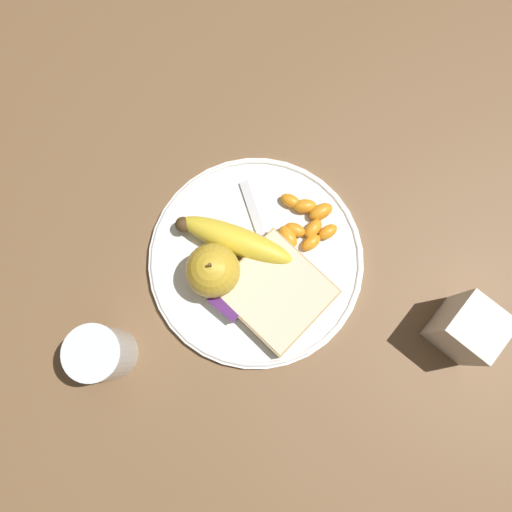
{
  "coord_description": "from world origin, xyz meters",
  "views": [
    {
      "loc": [
        -0.08,
        0.1,
        0.65
      ],
      "look_at": [
        0.0,
        0.0,
        0.03
      ],
      "focal_mm": 35.0,
      "sensor_mm": 36.0,
      "label": 1
    }
  ],
  "objects": [
    {
      "name": "orange_segment_3",
      "position": [
        -0.02,
        -0.04,
        0.02
      ],
      "size": [
        0.03,
        0.02,
        0.01
      ],
      "color": "orange",
      "rests_on": "plate"
    },
    {
      "name": "orange_segment_7",
      "position": [
        -0.03,
        -0.1,
        0.02
      ],
      "size": [
        0.03,
        0.04,
        0.02
      ],
      "color": "orange",
      "rests_on": "plate"
    },
    {
      "name": "banana",
      "position": [
        0.03,
        0.01,
        0.03
      ],
      "size": [
        0.16,
        0.08,
        0.04
      ],
      "color": "yellow",
      "rests_on": "plate"
    },
    {
      "name": "orange_segment_4",
      "position": [
        -0.01,
        -0.09,
        0.02
      ],
      "size": [
        0.04,
        0.03,
        0.02
      ],
      "color": "orange",
      "rests_on": "plate"
    },
    {
      "name": "orange_segment_1",
      "position": [
        -0.02,
        -0.06,
        0.02
      ],
      "size": [
        0.03,
        0.02,
        0.02
      ],
      "color": "orange",
      "rests_on": "plate"
    },
    {
      "name": "fork",
      "position": [
        -0.01,
        -0.01,
        0.01
      ],
      "size": [
        0.17,
        0.11,
        0.0
      ],
      "rotation": [
        0.0,
        0.0,
        8.86
      ],
      "color": "silver",
      "rests_on": "plate"
    },
    {
      "name": "jam_packet",
      "position": [
        -0.01,
        0.06,
        0.02
      ],
      "size": [
        0.04,
        0.04,
        0.02
      ],
      "color": "white",
      "rests_on": "plate"
    },
    {
      "name": "condiment_caddy",
      "position": [
        -0.25,
        -0.09,
        0.04
      ],
      "size": [
        0.06,
        0.06,
        0.09
      ],
      "color": "silver",
      "rests_on": "ground_plane"
    },
    {
      "name": "orange_segment_8",
      "position": [
        0.01,
        -0.09,
        0.02
      ],
      "size": [
        0.03,
        0.02,
        0.02
      ],
      "color": "orange",
      "rests_on": "plate"
    },
    {
      "name": "orange_segment_2",
      "position": [
        -0.04,
        -0.06,
        0.02
      ],
      "size": [
        0.02,
        0.03,
        0.02
      ],
      "color": "orange",
      "rests_on": "plate"
    },
    {
      "name": "apple",
      "position": [
        0.03,
        0.05,
        0.05
      ],
      "size": [
        0.07,
        0.07,
        0.08
      ],
      "color": "gold",
      "rests_on": "plate"
    },
    {
      "name": "bread_slice",
      "position": [
        -0.05,
        0.02,
        0.02
      ],
      "size": [
        0.13,
        0.12,
        0.02
      ],
      "color": "tan",
      "rests_on": "plate"
    },
    {
      "name": "orange_segment_5",
      "position": [
        -0.03,
        -0.08,
        0.02
      ],
      "size": [
        0.02,
        0.03,
        0.02
      ],
      "color": "orange",
      "rests_on": "plate"
    },
    {
      "name": "juice_glass",
      "position": [
        0.06,
        0.21,
        0.04
      ],
      "size": [
        0.07,
        0.07,
        0.09
      ],
      "color": "silver",
      "rests_on": "ground_plane"
    },
    {
      "name": "plate",
      "position": [
        0.0,
        0.0,
        0.01
      ],
      "size": [
        0.28,
        0.28,
        0.01
      ],
      "color": "white",
      "rests_on": "ground_plane"
    },
    {
      "name": "orange_segment_6",
      "position": [
        -0.01,
        -0.05,
        0.02
      ],
      "size": [
        0.04,
        0.03,
        0.02
      ],
      "color": "orange",
      "rests_on": "plate"
    },
    {
      "name": "orange_segment_0",
      "position": [
        -0.05,
        -0.09,
        0.02
      ],
      "size": [
        0.02,
        0.03,
        0.02
      ],
      "color": "orange",
      "rests_on": "plate"
    },
    {
      "name": "ground_plane",
      "position": [
        0.0,
        0.0,
        0.0
      ],
      "size": [
        3.0,
        3.0,
        0.0
      ],
      "primitive_type": "plane",
      "color": "brown"
    }
  ]
}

